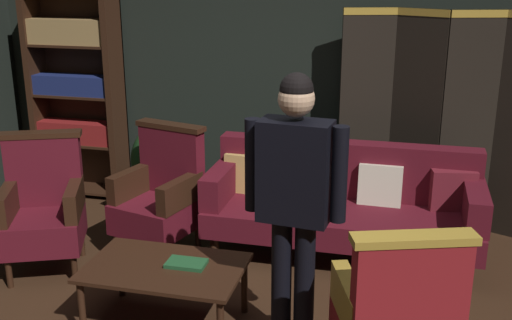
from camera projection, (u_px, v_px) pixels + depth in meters
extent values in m
cube|color=black|center=(300.00, 61.00, 5.70)|extent=(7.20, 0.10, 2.80)
cube|color=black|center=(365.00, 118.00, 5.47)|extent=(0.45, 0.16, 1.90)
cube|color=#B78E33|center=(371.00, 11.00, 5.20)|extent=(0.45, 0.17, 0.06)
cube|color=black|center=(415.00, 122.00, 5.34)|extent=(0.43, 0.22, 1.90)
cube|color=#B78E33|center=(424.00, 12.00, 5.07)|extent=(0.43, 0.23, 0.06)
cube|color=black|center=(468.00, 126.00, 5.22)|extent=(0.45, 0.16, 1.90)
cube|color=#B78E33|center=(480.00, 14.00, 4.94)|extent=(0.45, 0.17, 0.06)
cube|color=black|center=(38.00, 93.00, 6.16)|extent=(0.06, 0.32, 2.05)
cube|color=black|center=(116.00, 97.00, 5.97)|extent=(0.06, 0.32, 2.05)
cube|color=black|center=(84.00, 92.00, 6.20)|extent=(0.90, 0.02, 2.05)
cube|color=black|center=(85.00, 188.00, 6.36)|extent=(0.86, 0.30, 0.02)
cube|color=black|center=(81.00, 143.00, 6.21)|extent=(0.86, 0.30, 0.02)
cube|color=maroon|center=(79.00, 132.00, 6.16)|extent=(0.78, 0.22, 0.21)
cube|color=black|center=(76.00, 95.00, 6.07)|extent=(0.86, 0.30, 0.02)
cube|color=navy|center=(74.00, 85.00, 6.01)|extent=(0.78, 0.22, 0.19)
cube|color=black|center=(72.00, 45.00, 5.92)|extent=(0.86, 0.30, 0.02)
cube|color=#9E7A47|center=(70.00, 31.00, 5.86)|extent=(0.78, 0.22, 0.24)
cylinder|color=black|center=(214.00, 249.00, 4.89)|extent=(0.07, 0.07, 0.22)
cylinder|color=black|center=(468.00, 277.00, 4.45)|extent=(0.07, 0.07, 0.22)
cylinder|color=black|center=(235.00, 220.00, 5.45)|extent=(0.07, 0.07, 0.22)
cylinder|color=black|center=(462.00, 242.00, 5.01)|extent=(0.07, 0.07, 0.22)
cube|color=#4C0F19|center=(341.00, 221.00, 4.89)|extent=(2.10, 0.76, 0.20)
cube|color=#4C0F19|center=(347.00, 169.00, 5.07)|extent=(2.10, 0.18, 0.46)
cube|color=#4C0F19|center=(221.00, 183.00, 5.04)|extent=(0.16, 0.68, 0.26)
cube|color=#4C0F19|center=(475.00, 205.00, 4.59)|extent=(0.16, 0.68, 0.26)
cube|color=tan|center=(245.00, 175.00, 5.19)|extent=(0.35, 0.17, 0.35)
cube|color=#4C5123|center=(311.00, 180.00, 5.06)|extent=(0.34, 0.16, 0.35)
cube|color=beige|center=(380.00, 186.00, 4.93)|extent=(0.34, 0.15, 0.35)
cube|color=maroon|center=(453.00, 192.00, 4.80)|extent=(0.36, 0.17, 0.34)
cylinder|color=black|center=(82.00, 310.00, 3.87)|extent=(0.04, 0.04, 0.39)
cylinder|color=black|center=(121.00, 270.00, 4.37)|extent=(0.04, 0.04, 0.39)
cylinder|color=black|center=(244.00, 285.00, 4.16)|extent=(0.04, 0.04, 0.39)
cube|color=black|center=(165.00, 268.00, 3.95)|extent=(1.00, 0.64, 0.03)
cube|color=maroon|center=(410.00, 294.00, 3.00)|extent=(0.57, 0.30, 0.54)
cube|color=#B78E33|center=(415.00, 239.00, 2.92)|extent=(0.61, 0.32, 0.04)
cube|color=#B78E33|center=(438.00, 297.00, 3.29)|extent=(0.25, 0.50, 0.22)
cube|color=#B78E33|center=(349.00, 301.00, 3.25)|extent=(0.25, 0.50, 0.22)
cylinder|color=black|center=(9.00, 274.00, 4.50)|extent=(0.04, 0.04, 0.22)
cylinder|color=black|center=(75.00, 269.00, 4.57)|extent=(0.04, 0.04, 0.22)
cylinder|color=black|center=(22.00, 246.00, 4.93)|extent=(0.04, 0.04, 0.22)
cylinder|color=black|center=(82.00, 243.00, 5.00)|extent=(0.04, 0.04, 0.22)
cube|color=#4C0F19|center=(44.00, 230.00, 4.68)|extent=(0.73, 0.73, 0.24)
cube|color=#4C0F19|center=(44.00, 171.00, 4.78)|extent=(0.56, 0.33, 0.54)
cube|color=black|center=(40.00, 134.00, 4.69)|extent=(0.60, 0.35, 0.04)
cube|color=black|center=(7.00, 203.00, 4.58)|extent=(0.28, 0.50, 0.22)
cube|color=black|center=(74.00, 199.00, 4.64)|extent=(0.28, 0.50, 0.22)
cylinder|color=black|center=(117.00, 246.00, 4.93)|extent=(0.04, 0.04, 0.22)
cylinder|color=black|center=(164.00, 259.00, 4.72)|extent=(0.04, 0.04, 0.22)
cylinder|color=black|center=(153.00, 226.00, 5.32)|extent=(0.04, 0.04, 0.22)
cylinder|color=black|center=(198.00, 237.00, 5.11)|extent=(0.04, 0.04, 0.22)
cube|color=#4C0F19|center=(157.00, 215.00, 4.95)|extent=(0.69, 0.69, 0.24)
cube|color=#4C0F19|center=(172.00, 161.00, 5.02)|extent=(0.57, 0.26, 0.54)
cube|color=black|center=(170.00, 126.00, 4.94)|extent=(0.61, 0.28, 0.04)
cube|color=black|center=(131.00, 183.00, 4.99)|extent=(0.22, 0.51, 0.22)
cube|color=black|center=(180.00, 193.00, 4.77)|extent=(0.22, 0.51, 0.22)
cylinder|color=black|center=(304.00, 289.00, 3.65)|extent=(0.12, 0.12, 0.86)
cylinder|color=black|center=(281.00, 285.00, 3.69)|extent=(0.12, 0.12, 0.86)
cube|color=maroon|center=(294.00, 213.00, 3.53)|extent=(0.33, 0.19, 0.09)
cube|color=black|center=(295.00, 171.00, 3.45)|extent=(0.42, 0.25, 0.58)
cube|color=white|center=(301.00, 161.00, 3.54)|extent=(0.14, 0.03, 0.41)
cube|color=maroon|center=(302.00, 121.00, 3.48)|extent=(0.09, 0.03, 0.04)
cylinder|color=black|center=(339.00, 175.00, 3.37)|extent=(0.09, 0.09, 0.54)
cylinder|color=black|center=(253.00, 165.00, 3.53)|extent=(0.09, 0.09, 0.54)
sphere|color=tan|center=(296.00, 99.00, 3.33)|extent=(0.20, 0.20, 0.20)
sphere|color=black|center=(297.00, 90.00, 3.31)|extent=(0.18, 0.18, 0.18)
cylinder|color=brown|center=(167.00, 202.00, 5.76)|extent=(0.28, 0.28, 0.28)
ellipsoid|color=#193D19|center=(165.00, 160.00, 5.63)|extent=(0.61, 0.61, 0.70)
cube|color=#1E4C28|center=(186.00, 263.00, 3.95)|extent=(0.25, 0.16, 0.03)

